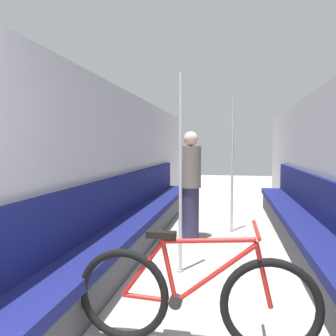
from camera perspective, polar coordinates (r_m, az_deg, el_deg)
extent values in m
cube|color=#B2B2B7|center=(4.47, -9.00, 0.07)|extent=(0.10, 10.76, 2.15)
cube|color=#B2B2B7|center=(4.37, 26.81, -0.38)|extent=(0.10, 10.76, 2.15)
cube|color=#3D3D42|center=(4.49, -5.57, -11.67)|extent=(0.40, 6.77, 0.33)
cube|color=navy|center=(4.44, -5.59, -9.00)|extent=(0.47, 6.77, 0.10)
cube|color=navy|center=(4.44, -8.09, -4.77)|extent=(0.07, 6.77, 0.55)
cube|color=#3D3D42|center=(4.42, 22.97, -12.24)|extent=(0.40, 6.77, 0.33)
cube|color=navy|center=(4.36, 23.04, -9.52)|extent=(0.47, 6.77, 0.10)
cube|color=navy|center=(4.35, 25.73, -5.30)|extent=(0.07, 6.77, 0.55)
torus|color=black|center=(2.48, -7.80, -20.99)|extent=(0.65, 0.06, 0.65)
torus|color=black|center=(2.38, 17.47, -22.20)|extent=(0.65, 0.06, 0.65)
cylinder|color=#B21E19|center=(2.43, -3.32, -21.67)|extent=(0.37, 0.03, 0.05)
cylinder|color=#B21E19|center=(2.37, -4.56, -17.21)|extent=(0.30, 0.03, 0.40)
cylinder|color=#B21E19|center=(2.32, 0.09, -17.05)|extent=(0.13, 0.03, 0.46)
cylinder|color=#B21E19|center=(2.29, 8.13, -17.82)|extent=(0.54, 0.03, 0.45)
cylinder|color=#B21E19|center=(2.22, 6.88, -12.44)|extent=(0.62, 0.03, 0.08)
cylinder|color=#B21E19|center=(2.29, 16.29, -17.47)|extent=(0.13, 0.03, 0.43)
cylinder|color=black|center=(2.40, 1.35, -22.23)|extent=(0.09, 0.06, 0.09)
cube|color=black|center=(2.26, -1.18, -11.53)|extent=(0.20, 0.07, 0.04)
cylinder|color=#B21E19|center=(2.20, 15.13, -10.31)|extent=(0.02, 0.46, 0.02)
cylinder|color=gray|center=(5.45, 10.98, -10.67)|extent=(0.08, 0.08, 0.01)
cylinder|color=silver|center=(5.29, 11.13, 0.52)|extent=(0.04, 0.04, 2.13)
cylinder|color=gray|center=(3.75, 2.15, -17.44)|extent=(0.08, 0.08, 0.01)
cylinder|color=silver|center=(3.50, 2.19, -1.08)|extent=(0.04, 0.04, 2.13)
cylinder|color=#332D4C|center=(4.83, 3.94, -7.90)|extent=(0.25, 0.25, 0.77)
cylinder|color=#756B5B|center=(4.74, 3.98, 0.21)|extent=(0.30, 0.30, 0.60)
sphere|color=beige|center=(4.73, 4.00, 5.10)|extent=(0.21, 0.21, 0.21)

